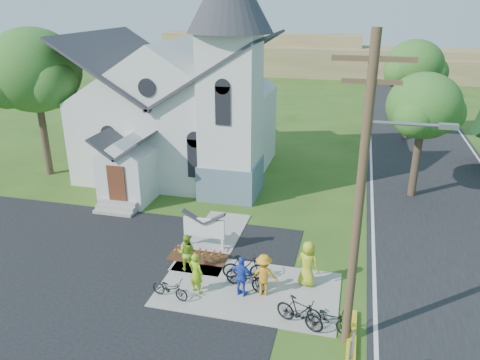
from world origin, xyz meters
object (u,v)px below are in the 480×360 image
(bike_1, at_px, (245,267))
(bike_2, at_px, (246,278))
(cyclist_0, at_px, (196,273))
(cyclist_4, at_px, (308,263))
(cyclist_1, at_px, (187,252))
(cyclist_3, at_px, (264,275))
(cyclist_2, at_px, (242,277))
(stop_sign, at_px, (352,354))
(bike_0, at_px, (170,288))
(church_sign, at_px, (204,228))
(bike_4, at_px, (329,318))
(bike_3, at_px, (300,312))
(utility_pole, at_px, (363,192))

(bike_1, xyz_separation_m, bike_2, (0.20, -0.62, -0.07))
(cyclist_0, distance_m, cyclist_4, 4.37)
(cyclist_1, xyz_separation_m, cyclist_3, (3.45, -0.93, 0.04))
(cyclist_2, bearing_deg, stop_sign, 146.90)
(bike_2, height_order, cyclist_4, cyclist_4)
(cyclist_0, height_order, bike_0, cyclist_0)
(church_sign, xyz_separation_m, cyclist_0, (0.79, -3.37, -0.13))
(bike_1, bearing_deg, bike_4, -132.13)
(church_sign, height_order, cyclist_4, cyclist_4)
(bike_2, distance_m, bike_3, 2.90)
(church_sign, height_order, utility_pole, utility_pole)
(church_sign, distance_m, bike_4, 7.33)
(cyclist_4, xyz_separation_m, bike_4, (1.03, -2.51, -0.51))
(bike_2, bearing_deg, utility_pole, -100.19)
(cyclist_1, relative_size, cyclist_4, 0.86)
(stop_sign, xyz_separation_m, cyclist_3, (-3.31, 4.53, -0.88))
(bike_4, bearing_deg, bike_3, 114.53)
(utility_pole, distance_m, bike_0, 8.30)
(cyclist_3, relative_size, bike_4, 1.02)
(utility_pole, distance_m, cyclist_0, 7.45)
(church_sign, relative_size, bike_2, 1.23)
(cyclist_2, bearing_deg, bike_4, 173.85)
(church_sign, relative_size, cyclist_2, 1.34)
(bike_1, bearing_deg, bike_2, -171.85)
(utility_pole, height_order, cyclist_4, utility_pole)
(cyclist_0, xyz_separation_m, cyclist_1, (-0.92, 1.43, -0.03))
(bike_0, distance_m, cyclist_4, 5.41)
(cyclist_4, bearing_deg, cyclist_2, 52.67)
(cyclist_3, bearing_deg, cyclist_4, -152.66)
(cyclist_1, relative_size, bike_2, 0.90)
(stop_sign, height_order, cyclist_3, stop_sign)
(church_sign, distance_m, cyclist_1, 1.95)
(utility_pole, height_order, cyclist_1, utility_pole)
(bike_0, xyz_separation_m, cyclist_2, (2.60, 0.82, 0.41))
(bike_2, bearing_deg, stop_sign, -122.58)
(stop_sign, height_order, cyclist_0, stop_sign)
(bike_2, bearing_deg, bike_0, 133.04)
(bike_0, distance_m, cyclist_2, 2.76)
(cyclist_0, distance_m, cyclist_3, 2.58)
(cyclist_0, relative_size, bike_1, 0.93)
(cyclist_2, distance_m, cyclist_3, 0.83)
(cyclist_0, height_order, bike_1, cyclist_0)
(bike_0, height_order, cyclist_4, cyclist_4)
(utility_pole, distance_m, bike_3, 5.09)
(bike_2, bearing_deg, bike_3, -109.82)
(cyclist_2, bearing_deg, church_sign, -38.04)
(cyclist_2, relative_size, cyclist_3, 0.97)
(stop_sign, distance_m, cyclist_3, 5.68)
(cyclist_3, bearing_deg, bike_4, 143.40)
(bike_1, xyz_separation_m, cyclist_2, (0.16, -1.10, 0.28))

